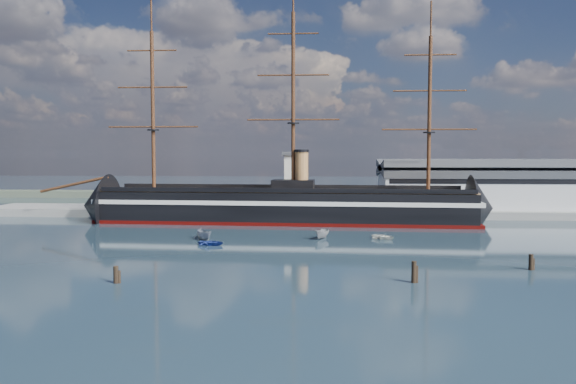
{
  "coord_description": "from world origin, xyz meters",
  "views": [
    {
      "loc": [
        11.24,
        -74.13,
        16.36
      ],
      "look_at": [
        4.29,
        35.0,
        9.0
      ],
      "focal_mm": 35.0,
      "sensor_mm": 36.0,
      "label": 1
    }
  ],
  "objects": [
    {
      "name": "motorboat_d",
      "position": [
        -12.67,
        33.45,
        0.0
      ],
      "size": [
        6.34,
        5.31,
        2.16
      ],
      "primitive_type": "imported",
      "rotation": [
        0.0,
        0.0,
        0.56
      ],
      "color": "silver",
      "rests_on": "ground"
    },
    {
      "name": "quay_tower",
      "position": [
        3.0,
        73.0,
        9.75
      ],
      "size": [
        5.0,
        5.0,
        15.0
      ],
      "color": "silver",
      "rests_on": "ground"
    },
    {
      "name": "piling_far_right",
      "position": [
        40.59,
        6.38,
        0.0
      ],
      "size": [
        0.64,
        0.64,
        2.94
      ],
      "primitive_type": "cylinder",
      "color": "black",
      "rests_on": "ground"
    },
    {
      "name": "motorboat_a",
      "position": [
        -11.45,
        30.98,
        0.0
      ],
      "size": [
        6.2,
        5.04,
        2.38
      ],
      "primitive_type": "imported",
      "rotation": [
        0.0,
        0.0,
        0.57
      ],
      "color": "gray",
      "rests_on": "ground"
    },
    {
      "name": "motorboat_b",
      "position": [
        -8.95,
        24.97,
        0.0
      ],
      "size": [
        1.79,
        3.12,
        1.37
      ],
      "primitive_type": "imported",
      "rotation": [
        0.0,
        0.0,
        1.35
      ],
      "color": "navy",
      "rests_on": "ground"
    },
    {
      "name": "ground",
      "position": [
        0.0,
        40.0,
        0.0
      ],
      "size": [
        600.0,
        600.0,
        0.0
      ],
      "primitive_type": "plane",
      "color": "#1E2C38",
      "rests_on": "ground"
    },
    {
      "name": "motorboat_e",
      "position": [
        22.8,
        34.28,
        0.0
      ],
      "size": [
        2.81,
        3.06,
        1.39
      ],
      "primitive_type": "imported",
      "rotation": [
        0.0,
        0.0,
        0.88
      ],
      "color": "silver",
      "rests_on": "ground"
    },
    {
      "name": "piling_near_right",
      "position": [
        22.77,
        -2.71,
        0.0
      ],
      "size": [
        0.64,
        0.64,
        3.49
      ],
      "primitive_type": "cylinder",
      "color": "black",
      "rests_on": "ground"
    },
    {
      "name": "warship",
      "position": [
        0.2,
        60.0,
        4.04
      ],
      "size": [
        113.28,
        20.86,
        53.94
      ],
      "rotation": [
        0.0,
        0.0,
        -0.05
      ],
      "color": "black",
      "rests_on": "ground"
    },
    {
      "name": "quay",
      "position": [
        10.0,
        76.0,
        0.0
      ],
      "size": [
        180.0,
        18.0,
        2.0
      ],
      "primitive_type": "cube",
      "color": "slate",
      "rests_on": "ground"
    },
    {
      "name": "piling_near_left",
      "position": [
        -15.04,
        -5.39,
        0.0
      ],
      "size": [
        0.64,
        0.64,
        2.9
      ],
      "primitive_type": "cylinder",
      "color": "black",
      "rests_on": "ground"
    },
    {
      "name": "warehouse",
      "position": [
        58.0,
        80.0,
        7.98
      ],
      "size": [
        63.0,
        21.0,
        11.6
      ],
      "color": "#B7BABC",
      "rests_on": "ground"
    },
    {
      "name": "motorboat_c",
      "position": [
        10.98,
        33.92,
        0.0
      ],
      "size": [
        6.07,
        4.22,
        2.29
      ],
      "primitive_type": "imported",
      "rotation": [
        0.0,
        0.0,
        -0.42
      ],
      "color": "#979797",
      "rests_on": "ground"
    }
  ]
}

